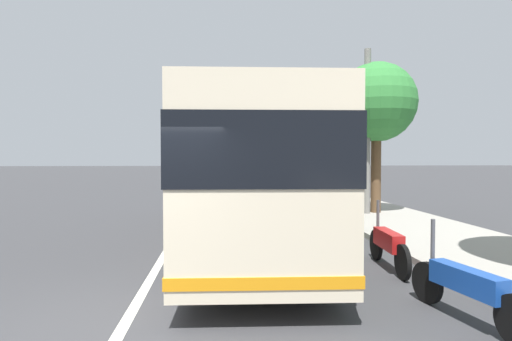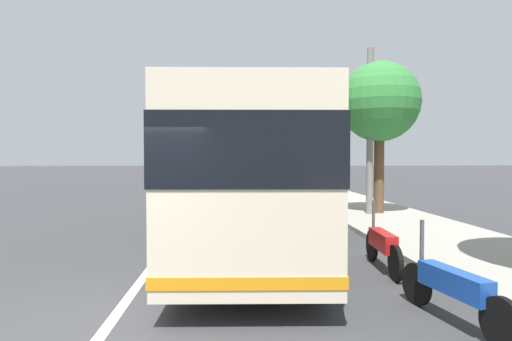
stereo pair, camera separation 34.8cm
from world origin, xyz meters
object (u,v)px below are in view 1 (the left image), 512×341
car_oncoming (236,178)px  car_ahead_same_lane (230,174)px  motorcycle_far_end (466,287)px  motorcycle_angled (344,222)px  motorcycle_by_tree (388,245)px  car_side_street (229,171)px  coach_bus (251,169)px  utility_pole (367,133)px  roadside_tree_mid_block (376,103)px  roadside_tree_far_block (311,121)px

car_oncoming → car_ahead_same_lane: bearing=-1.6°
motorcycle_far_end → car_oncoming: bearing=-6.3°
motorcycle_angled → motorcycle_by_tree: bearing=-166.4°
motorcycle_by_tree → car_side_street: car_side_street is taller
motorcycle_far_end → car_ahead_same_lane: bearing=-7.1°
coach_bus → motorcycle_by_tree: size_ratio=5.76×
motorcycle_by_tree → car_side_street: 37.44m
car_ahead_same_lane → utility_pole: size_ratio=0.68×
roadside_tree_mid_block → car_ahead_same_lane: bearing=11.8°
roadside_tree_far_block → utility_pole: bearing=176.4°
coach_bus → motorcycle_angled: (-0.26, -2.43, -1.38)m
coach_bus → car_side_street: bearing=2.2°
car_oncoming → motorcycle_by_tree: bearing=-177.8°
roadside_tree_mid_block → roadside_tree_far_block: size_ratio=0.91×
roadside_tree_mid_block → roadside_tree_far_block: 12.59m
motorcycle_by_tree → roadside_tree_far_block: roadside_tree_far_block is taller
car_side_street → car_ahead_same_lane: car_side_street is taller
coach_bus → utility_pole: size_ratio=2.00×
coach_bus → motorcycle_angled: coach_bus is taller
car_oncoming → roadside_tree_far_block: (-2.04, -4.91, 3.83)m
car_ahead_same_lane → roadside_tree_far_block: (-10.20, -5.15, 3.88)m
car_side_street → utility_pole: size_ratio=0.70×
motorcycle_angled → car_side_street: bearing=17.8°
car_ahead_same_lane → utility_pole: (-23.03, -4.35, 2.33)m
roadside_tree_far_block → utility_pole: 12.95m
motorcycle_angled → car_ahead_same_lane: car_ahead_same_lane is taller
car_oncoming → roadside_tree_far_block: bearing=-115.7°
motorcycle_by_tree → car_oncoming: 21.83m
motorcycle_by_tree → motorcycle_angled: (2.98, -0.03, -0.01)m
coach_bus → car_side_street: size_ratio=2.84×
car_side_street → roadside_tree_mid_block: roadside_tree_mid_block is taller
roadside_tree_mid_block → motorcycle_by_tree: bearing=160.8°
motorcycle_far_end → car_side_street: 40.06m
roadside_tree_mid_block → roadside_tree_far_block: (12.58, -0.38, 0.44)m
roadside_tree_mid_block → motorcycle_far_end: bearing=165.4°
car_oncoming → utility_pole: size_ratio=0.77×
motorcycle_by_tree → motorcycle_angled: bearing=2.7°
motorcycle_angled → motorcycle_far_end: bearing=-166.6°
car_side_street → roadside_tree_far_block: bearing=-160.6°
roadside_tree_far_block → car_oncoming: bearing=67.5°
motorcycle_angled → utility_pole: (3.90, -2.03, 2.56)m
motorcycle_by_tree → utility_pole: size_ratio=0.35×
motorcycle_far_end → motorcycle_angled: motorcycle_far_end is taller
motorcycle_angled → car_side_street: car_side_street is taller
roadside_tree_far_block → car_side_street: bearing=15.9°
motorcycle_angled → coach_bus: bearing=98.0°
motorcycle_by_tree → car_side_street: bearing=6.6°
car_side_street → utility_pole: utility_pole is taller
coach_bus → car_oncoming: 18.53m
coach_bus → car_ahead_same_lane: coach_bus is taller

